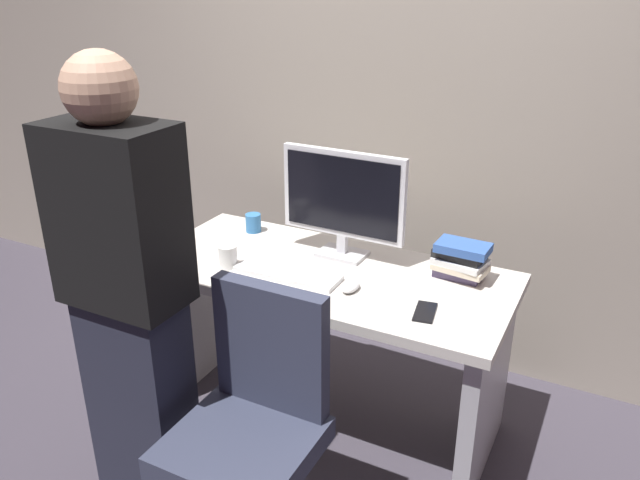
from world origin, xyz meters
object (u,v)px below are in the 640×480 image
(book_stack, at_px, (460,260))
(cup_near_keyboard, at_px, (228,256))
(mouse, at_px, (350,286))
(cup_by_monitor, at_px, (253,223))
(monitor, at_px, (344,199))
(office_chair, at_px, (252,444))
(person_at_desk, at_px, (129,301))
(cell_phone, at_px, (425,312))
(desk, at_px, (325,317))
(keyboard, at_px, (288,273))

(book_stack, bearing_deg, cup_near_keyboard, -159.21)
(mouse, height_order, book_stack, book_stack)
(mouse, xyz_separation_m, cup_by_monitor, (-0.64, 0.33, 0.03))
(book_stack, bearing_deg, monitor, -177.77)
(cup_by_monitor, bearing_deg, office_chair, -58.18)
(monitor, xyz_separation_m, cup_by_monitor, (-0.48, 0.06, -0.21))
(person_at_desk, height_order, cell_phone, person_at_desk)
(desk, relative_size, cup_by_monitor, 17.71)
(cup_near_keyboard, bearing_deg, cup_by_monitor, 107.28)
(keyboard, relative_size, book_stack, 1.94)
(monitor, bearing_deg, book_stack, 2.23)
(desk, bearing_deg, keyboard, -133.07)
(desk, bearing_deg, cup_near_keyboard, -157.03)
(desk, distance_m, cup_by_monitor, 0.59)
(mouse, relative_size, book_stack, 0.45)
(cup_near_keyboard, xyz_separation_m, book_stack, (0.87, 0.33, 0.03))
(keyboard, bearing_deg, monitor, 66.64)
(book_stack, bearing_deg, mouse, -139.16)
(desk, relative_size, book_stack, 6.75)
(person_at_desk, relative_size, keyboard, 3.81)
(office_chair, distance_m, keyboard, 0.70)
(keyboard, bearing_deg, cup_by_monitor, 137.91)
(cup_near_keyboard, bearing_deg, book_stack, 20.79)
(monitor, distance_m, cell_phone, 0.61)
(person_at_desk, distance_m, cell_phone, 1.01)
(keyboard, height_order, cup_by_monitor, cup_by_monitor)
(cup_near_keyboard, distance_m, cup_by_monitor, 0.38)
(cell_phone, bearing_deg, desk, 152.49)
(person_at_desk, relative_size, cup_near_keyboard, 17.72)
(office_chair, bearing_deg, monitor, 95.91)
(cup_near_keyboard, bearing_deg, mouse, 4.14)
(person_at_desk, xyz_separation_m, mouse, (0.52, 0.60, -0.10))
(mouse, bearing_deg, desk, 144.40)
(desk, xyz_separation_m, keyboard, (-0.11, -0.12, 0.23))
(cup_near_keyboard, height_order, cell_phone, cup_near_keyboard)
(monitor, relative_size, cup_near_keyboard, 5.84)
(person_at_desk, relative_size, book_stack, 7.41)
(desk, distance_m, person_at_desk, 0.87)
(keyboard, bearing_deg, mouse, -0.48)
(person_at_desk, distance_m, mouse, 0.81)
(cup_near_keyboard, bearing_deg, keyboard, 8.44)
(office_chair, relative_size, cell_phone, 6.53)
(desk, relative_size, mouse, 14.94)
(monitor, bearing_deg, cup_by_monitor, 173.21)
(desk, height_order, keyboard, keyboard)
(mouse, distance_m, book_stack, 0.45)
(office_chair, xyz_separation_m, mouse, (0.07, 0.60, 0.31))
(person_at_desk, height_order, keyboard, person_at_desk)
(office_chair, height_order, cell_phone, office_chair)
(desk, relative_size, person_at_desk, 0.91)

